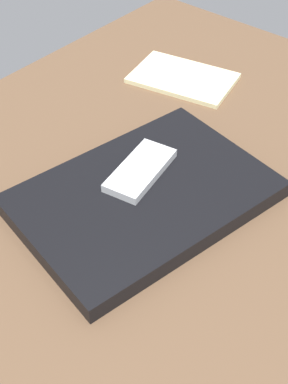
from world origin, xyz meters
The scene contains 4 objects.
desk_surface centered at (0.00, 0.00, 1.50)cm, with size 120.00×80.00×3.00cm, color brown.
laptop_closed centered at (-6.84, -0.86, 4.23)cm, with size 32.32×22.18×2.45cm, color black.
cell_phone_on_laptop centered at (-8.96, -3.28, 6.07)cm, with size 12.05×7.08×1.29cm.
notepad centered at (-34.64, -15.38, 3.40)cm, with size 11.15×17.29×0.80cm, color #F2EDB2.
Camera 1 is at (32.08, 31.88, 53.09)cm, focal length 50.15 mm.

